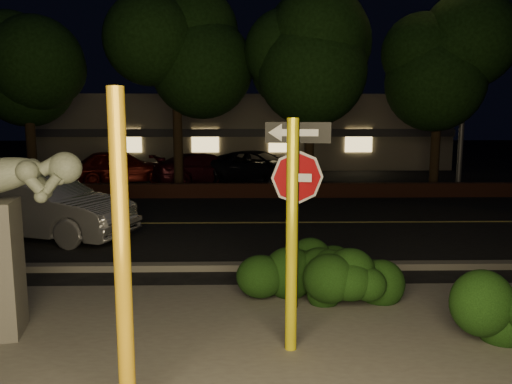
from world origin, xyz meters
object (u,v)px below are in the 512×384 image
at_px(streetlight, 461,33).
at_px(silver_sedan, 40,207).
at_px(yellow_pole_left, 122,260).
at_px(parked_car_dark, 259,168).
at_px(parked_car_red, 121,167).
at_px(signpost, 297,178).
at_px(yellow_pole_right, 292,238).
at_px(parked_car_darkred, 207,169).

bearing_deg(streetlight, silver_sedan, -137.21).
relative_size(yellow_pole_left, parked_car_dark, 0.60).
bearing_deg(silver_sedan, streetlight, -41.58).
bearing_deg(parked_car_red, signpost, -173.05).
height_order(yellow_pole_right, parked_car_red, yellow_pole_right).
relative_size(yellow_pole_left, parked_car_red, 0.71).
bearing_deg(parked_car_dark, streetlight, -81.20).
bearing_deg(parked_car_red, parked_car_darkred, -109.69).
distance_m(yellow_pole_left, parked_car_darkred, 16.63).
relative_size(streetlight, parked_car_darkred, 2.19).
relative_size(streetlight, parked_car_red, 2.31).
bearing_deg(signpost, silver_sedan, 150.76).
relative_size(yellow_pole_right, silver_sedan, 0.63).
relative_size(parked_car_red, parked_car_dark, 0.84).
bearing_deg(parked_car_darkred, yellow_pole_right, 164.33).
bearing_deg(yellow_pole_right, yellow_pole_left, -140.69).
xyz_separation_m(yellow_pole_right, parked_car_darkred, (-2.19, 15.25, -0.74)).
distance_m(yellow_pole_left, parked_car_dark, 16.45).
bearing_deg(signpost, parked_car_darkred, 109.41).
height_order(signpost, parked_car_red, signpost).
relative_size(silver_sedan, parked_car_dark, 0.87).
bearing_deg(yellow_pole_right, parked_car_dark, 89.93).
relative_size(silver_sedan, parked_car_darkred, 0.98).
relative_size(signpost, silver_sedan, 0.62).
distance_m(yellow_pole_right, streetlight, 15.94).
xyz_separation_m(streetlight, silver_sedan, (-12.80, -7.55, -5.17)).
height_order(yellow_pole_left, parked_car_darkred, yellow_pole_left).
bearing_deg(yellow_pole_right, streetlight, 60.68).
bearing_deg(signpost, yellow_pole_left, -114.78).
distance_m(parked_car_red, parked_car_dark, 5.87).
height_order(signpost, parked_car_darkred, signpost).
bearing_deg(yellow_pole_left, silver_sedan, 117.20).
bearing_deg(streetlight, parked_car_dark, 179.67).
distance_m(yellow_pole_left, yellow_pole_right, 2.13).
relative_size(yellow_pole_left, streetlight, 0.31).
bearing_deg(parked_car_dark, parked_car_red, 106.77).
relative_size(yellow_pole_left, yellow_pole_right, 1.10).
height_order(signpost, streetlight, streetlight).
height_order(silver_sedan, parked_car_darkred, silver_sedan).
height_order(yellow_pole_right, signpost, yellow_pole_right).
bearing_deg(parked_car_dark, yellow_pole_right, -158.68).
bearing_deg(silver_sedan, yellow_pole_right, -119.55).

